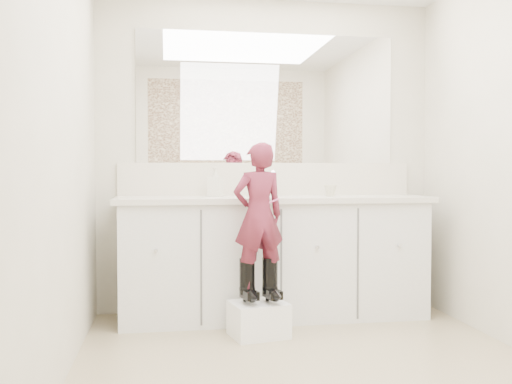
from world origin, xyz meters
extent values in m
plane|color=#8D7E5C|center=(0.00, 0.00, 0.00)|extent=(3.00, 3.00, 0.00)
plane|color=beige|center=(0.00, 1.50, 1.20)|extent=(2.60, 0.00, 2.60)
plane|color=beige|center=(0.00, -1.50, 1.20)|extent=(2.60, 0.00, 2.60)
plane|color=beige|center=(-1.30, 0.00, 1.20)|extent=(0.00, 3.00, 3.00)
cube|color=silver|center=(0.00, 1.23, 0.42)|extent=(2.20, 0.55, 0.85)
cube|color=beige|center=(0.00, 1.21, 0.87)|extent=(2.28, 0.58, 0.04)
cube|color=beige|center=(0.00, 1.49, 1.02)|extent=(2.28, 0.03, 0.25)
cube|color=white|center=(0.00, 1.49, 1.64)|extent=(2.00, 0.02, 1.00)
cylinder|color=silver|center=(0.00, 1.38, 0.94)|extent=(0.08, 0.08, 0.10)
imported|color=beige|center=(0.43, 1.23, 0.93)|extent=(0.12, 0.12, 0.09)
imported|color=silver|center=(-0.42, 1.30, 1.00)|extent=(0.13, 0.13, 0.21)
cube|color=white|center=(-0.19, 0.75, 0.11)|extent=(0.40, 0.36, 0.22)
imported|color=#992F45|center=(-0.19, 0.75, 0.79)|extent=(0.38, 0.29, 0.94)
cylinder|color=#DB5591|center=(-0.12, 0.73, 0.87)|extent=(0.14, 0.04, 0.06)
camera|label=1|loc=(-0.78, -2.87, 1.07)|focal=40.00mm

